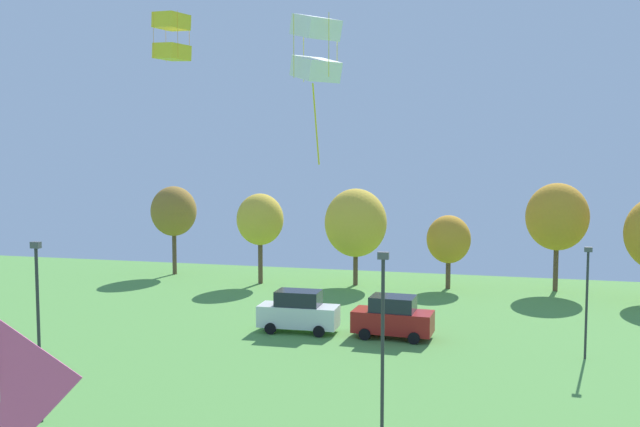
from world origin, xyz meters
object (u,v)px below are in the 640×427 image
Objects in this scene: light_post_1 at (383,342)px; treeline_tree_2 at (356,223)px; parked_car_second_from_left at (393,317)px; light_post_3 at (587,295)px; kite_flying_10 at (316,49)px; kite_flying_5 at (0,404)px; parked_car_leftmost at (298,312)px; light_post_0 at (38,322)px; kite_flying_1 at (172,37)px; treeline_tree_4 at (557,217)px; treeline_tree_0 at (174,211)px; treeline_tree_1 at (260,220)px; treeline_tree_3 at (449,239)px.

treeline_tree_2 reaches higher than light_post_1.
light_post_3 is (9.71, -1.52, 2.01)m from parked_car_second_from_left.
kite_flying_10 is 32.23m from treeline_tree_2.
kite_flying_10 is (0.86, 12.94, 6.57)m from kite_flying_5.
light_post_0 is (-5.57, -15.06, 2.62)m from parked_car_leftmost.
kite_flying_1 is 25.76m from light_post_3.
parked_car_leftmost is 22.58m from treeline_tree_4.
treeline_tree_2 is (15.92, -1.09, -0.50)m from treeline_tree_0.
light_post_0 is 0.84× the size of treeline_tree_4.
light_post_0 is 24.73m from light_post_3.
treeline_tree_2 reaches higher than treeline_tree_1.
kite_flying_1 is 16.92m from parked_car_leftmost.
light_post_3 is (9.83, 14.47, -9.98)m from kite_flying_10.
parked_car_leftmost is 0.64× the size of treeline_tree_1.
treeline_tree_4 is at bearing 62.15° from parked_car_second_from_left.
treeline_tree_0 is 1.35× the size of treeline_tree_3.
light_post_1 is at bearing -64.96° from parked_car_leftmost.
kite_flying_1 is 0.47× the size of treeline_tree_3.
parked_car_leftmost is at bearing -115.79° from treeline_tree_3.
light_post_1 is (1.79, -14.67, 2.64)m from parked_car_second_from_left.
treeline_tree_3 is at bearing 49.02° from kite_flying_1.
parked_car_second_from_left is 10.03m from light_post_3.
light_post_3 is at bearing 68.69° from kite_flying_5.
treeline_tree_2 is 1.35× the size of treeline_tree_3.
treeline_tree_2 is at bearing 112.32° from parked_car_second_from_left.
treeline_tree_0 reaches higher than light_post_0.
treeline_tree_4 is (14.84, 1.37, 0.66)m from treeline_tree_2.
treeline_tree_4 reaches higher than parked_car_leftmost.
kite_flying_10 reaches higher than treeline_tree_4.
kite_flying_10 is 0.65× the size of treeline_tree_1.
kite_flying_1 is 0.62× the size of kite_flying_5.
light_post_0 is 12.73m from light_post_1.
treeline_tree_0 is (-22.79, 30.53, 1.57)m from light_post_1.
treeline_tree_1 is at bearing 145.74° from light_post_3.
treeline_tree_3 is at bearing -1.85° from treeline_tree_0.
parked_car_second_from_left is 18.85m from treeline_tree_1.
light_post_0 is 1.21× the size of treeline_tree_3.
light_post_1 reaches higher than light_post_3.
treeline_tree_2 is at bearing 65.85° from kite_flying_1.
parked_car_second_from_left is at bearing -37.06° from treeline_tree_0.
light_post_1 is at bearing -53.26° from treeline_tree_0.
parked_car_leftmost is 15.27m from light_post_3.
parked_car_leftmost is at bearing -133.02° from treeline_tree_4.
treeline_tree_2 is (7.21, 16.08, -11.69)m from kite_flying_1.
parked_car_leftmost is at bearing 69.70° from light_post_0.
treeline_tree_3 is (1.98, 15.12, 2.59)m from parked_car_second_from_left.
light_post_3 is at bearing -0.53° from kite_flying_1.
treeline_tree_0 is 1.06× the size of treeline_tree_1.
treeline_tree_4 is at bearing 0.50° from treeline_tree_0.
light_post_0 is 30.48m from treeline_tree_2.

